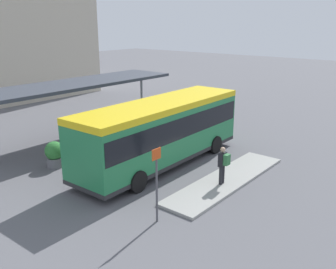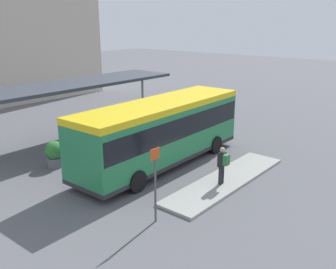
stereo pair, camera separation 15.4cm
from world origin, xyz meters
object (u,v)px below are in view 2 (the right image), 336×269
object	(u,v)px
bicycle_green	(201,114)
bicycle_red	(195,112)
city_bus	(162,128)
pedestrian_waiting	(223,163)
platform_sign	(155,182)
potted_planter_far_side	(146,128)
bicycle_yellow	(212,115)
potted_planter_near_shelter	(55,154)

from	to	relation	value
bicycle_green	bicycle_red	world-z (taller)	bicycle_green
bicycle_red	city_bus	bearing A→B (deg)	-67.39
pedestrian_waiting	bicycle_red	size ratio (longest dim) A/B	1.08
platform_sign	potted_planter_far_side	bearing A→B (deg)	45.19
city_bus	pedestrian_waiting	xyz separation A→B (m)	(-0.35, -3.79, -0.80)
city_bus	potted_planter_far_side	bearing A→B (deg)	51.94
platform_sign	bicycle_yellow	bearing A→B (deg)	25.53
potted_planter_near_shelter	potted_planter_far_side	world-z (taller)	potted_planter_near_shelter
bicycle_yellow	platform_sign	bearing A→B (deg)	-57.93
city_bus	pedestrian_waiting	distance (m)	3.89
city_bus	bicycle_yellow	bearing A→B (deg)	16.39
bicycle_yellow	bicycle_red	distance (m)	1.82
bicycle_green	bicycle_red	bearing A→B (deg)	-22.35
bicycle_red	potted_planter_near_shelter	bearing A→B (deg)	-90.57
bicycle_yellow	bicycle_red	bearing A→B (deg)	177.86
city_bus	pedestrian_waiting	bearing A→B (deg)	-96.52
pedestrian_waiting	potted_planter_far_side	bearing A→B (deg)	-24.96
potted_planter_near_shelter	potted_planter_far_side	size ratio (longest dim) A/B	1.17
pedestrian_waiting	potted_planter_near_shelter	world-z (taller)	pedestrian_waiting
bicycle_yellow	potted_planter_near_shelter	distance (m)	12.68
bicycle_yellow	bicycle_green	bearing A→B (deg)	-163.51
bicycle_red	potted_planter_far_side	world-z (taller)	potted_planter_far_side
bicycle_green	bicycle_red	distance (m)	0.99
pedestrian_waiting	bicycle_red	world-z (taller)	pedestrian_waiting
pedestrian_waiting	bicycle_red	xyz separation A→B (m)	(9.60, 8.45, -0.75)
bicycle_red	bicycle_green	bearing A→B (deg)	-29.83
bicycle_yellow	potted_planter_far_side	world-z (taller)	potted_planter_far_side
bicycle_green	potted_planter_near_shelter	xyz separation A→B (m)	(-12.48, 0.10, 0.33)
bicycle_yellow	bicycle_red	world-z (taller)	bicycle_yellow
platform_sign	bicycle_green	bearing A→B (deg)	28.86
potted_planter_near_shelter	potted_planter_far_side	distance (m)	6.47
bicycle_green	potted_planter_near_shelter	distance (m)	12.49
bicycle_red	bicycle_yellow	bearing A→B (deg)	-12.77
bicycle_green	potted_planter_far_side	world-z (taller)	potted_planter_far_side
bicycle_yellow	bicycle_green	world-z (taller)	bicycle_yellow
bicycle_green	potted_planter_near_shelter	world-z (taller)	potted_planter_near_shelter
bicycle_yellow	potted_planter_far_side	bearing A→B (deg)	-91.71
city_bus	bicycle_green	bearing A→B (deg)	21.80
potted_planter_far_side	city_bus	bearing A→B (deg)	-126.78
bicycle_green	potted_planter_far_side	size ratio (longest dim) A/B	1.41
city_bus	bicycle_yellow	size ratio (longest dim) A/B	5.82
city_bus	pedestrian_waiting	world-z (taller)	city_bus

